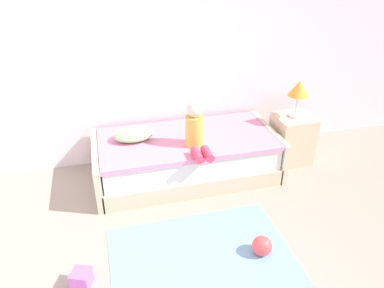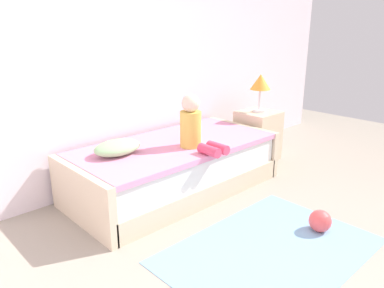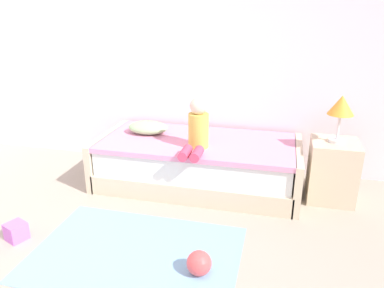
# 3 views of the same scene
# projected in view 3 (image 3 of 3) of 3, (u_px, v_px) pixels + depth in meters

# --- Properties ---
(wall_rear) EXTENTS (7.20, 0.10, 2.90)m
(wall_rear) POSITION_uv_depth(u_px,v_px,m) (184.00, 41.00, 4.13)
(wall_rear) COLOR white
(wall_rear) RESTS_ON ground
(bed) EXTENTS (2.11, 1.00, 0.50)m
(bed) POSITION_uv_depth(u_px,v_px,m) (198.00, 163.00, 3.93)
(bed) COLOR beige
(bed) RESTS_ON ground
(nightstand) EXTENTS (0.44, 0.44, 0.60)m
(nightstand) POSITION_uv_depth(u_px,v_px,m) (332.00, 171.00, 3.61)
(nightstand) COLOR beige
(nightstand) RESTS_ON ground
(table_lamp) EXTENTS (0.24, 0.24, 0.45)m
(table_lamp) POSITION_uv_depth(u_px,v_px,m) (341.00, 108.00, 3.39)
(table_lamp) COLOR silver
(table_lamp) RESTS_ON nightstand
(child_figure) EXTENTS (0.20, 0.51, 0.50)m
(child_figure) POSITION_uv_depth(u_px,v_px,m) (197.00, 129.00, 3.56)
(child_figure) COLOR gold
(child_figure) RESTS_ON bed
(pillow) EXTENTS (0.44, 0.30, 0.13)m
(pillow) POSITION_uv_depth(u_px,v_px,m) (148.00, 127.00, 4.05)
(pillow) COLOR #99CC8C
(pillow) RESTS_ON bed
(toy_ball) EXTENTS (0.18, 0.18, 0.18)m
(toy_ball) POSITION_uv_depth(u_px,v_px,m) (199.00, 263.00, 2.63)
(toy_ball) COLOR #E54C4C
(toy_ball) RESTS_ON ground
(area_rug) EXTENTS (1.60, 1.10, 0.01)m
(area_rug) POSITION_uv_depth(u_px,v_px,m) (136.00, 253.00, 2.88)
(area_rug) COLOR #7AA8CC
(area_rug) RESTS_ON ground
(toy_block) EXTENTS (0.19, 0.19, 0.15)m
(toy_block) POSITION_uv_depth(u_px,v_px,m) (16.00, 231.00, 3.03)
(toy_block) COLOR #CC66D8
(toy_block) RESTS_ON ground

